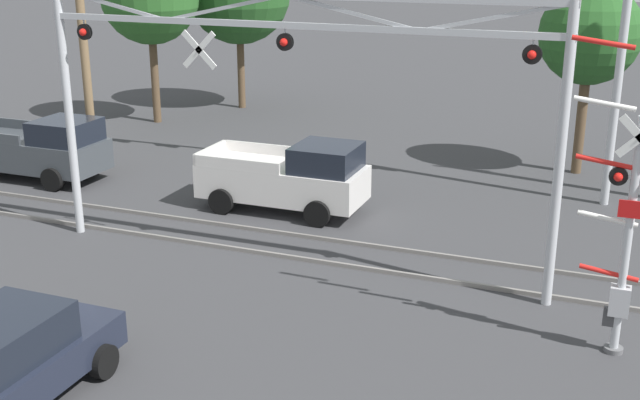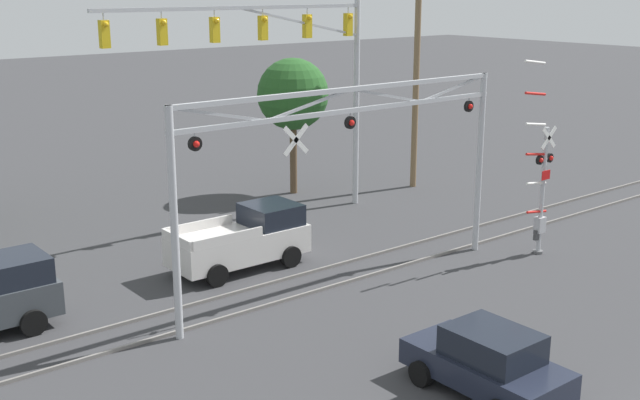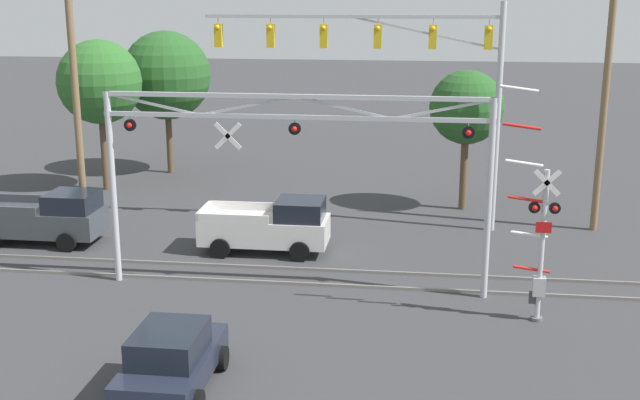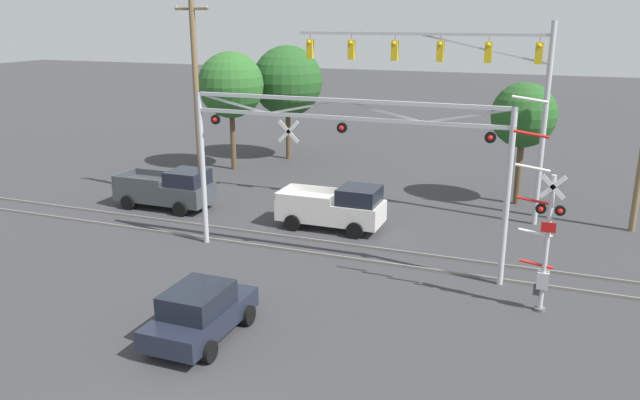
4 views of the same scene
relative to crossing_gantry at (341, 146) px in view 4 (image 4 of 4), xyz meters
name	(u,v)px [view 4 (image 4 of 4)]	position (x,y,z in m)	size (l,w,h in m)	color
rail_track_near	(343,257)	(0.02, 0.28, -4.50)	(80.00, 0.08, 0.10)	gray
rail_track_far	(354,245)	(0.02, 1.72, -4.50)	(80.00, 0.08, 0.10)	gray
crossing_gantry	(341,146)	(0.00, 0.00, 0.00)	(12.14, 0.26, 6.28)	#B7BABF
crossing_signal_mast	(543,241)	(7.29, -1.67, -2.17)	(1.87, 0.35, 6.85)	#B7BABF
traffic_signal_span	(471,78)	(3.51, 7.45, 1.91)	(11.62, 0.39, 8.96)	#B7BABF
pickup_truck_lead	(335,208)	(-1.49, 3.60, -3.57)	(4.65, 2.15, 2.01)	silver
pickup_truck_following	(168,189)	(-10.20, 3.58, -3.57)	(4.80, 2.15, 2.01)	#3D4247
sedan_waiting	(200,312)	(-1.86, -7.11, -3.75)	(2.08, 3.86, 1.61)	#1E2333
utility_pole_left	(197,100)	(-9.32, 5.20, 0.63)	(1.80, 0.28, 10.05)	brown
background_tree_beyond_span	(287,81)	(-9.23, 15.98, 0.55)	(4.54, 4.54, 7.38)	brown
background_tree_far_left_verge	(231,85)	(-11.19, 12.02, 0.61)	(3.95, 3.95, 7.15)	brown
background_tree_far_right_verge	(524,116)	(5.75, 10.54, -0.07)	(3.17, 3.17, 6.09)	brown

